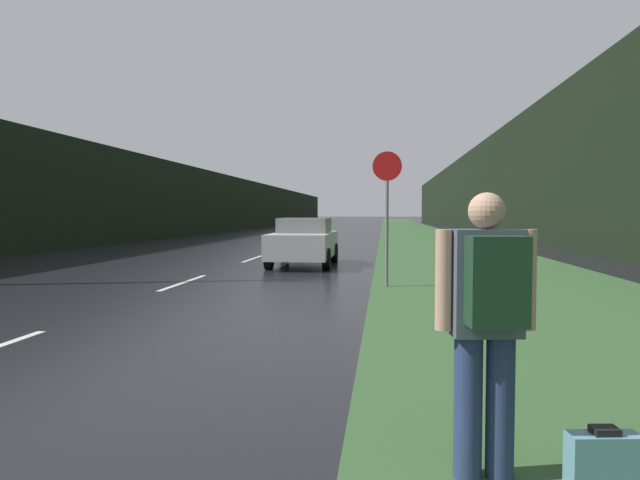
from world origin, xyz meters
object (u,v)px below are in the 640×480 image
at_px(stop_sign, 387,206).
at_px(car_passing_near, 304,242).
at_px(hitchhiker_with_backpack, 487,318).
at_px(suitcase, 604,464).

relative_size(stop_sign, car_passing_near, 0.70).
height_order(stop_sign, car_passing_near, stop_sign).
height_order(hitchhiker_with_backpack, suitcase, hitchhiker_with_backpack).
relative_size(stop_sign, hitchhiker_with_backpack, 1.70).
bearing_deg(hitchhiker_with_backpack, car_passing_near, 94.97).
distance_m(stop_sign, suitcase, 9.25).
bearing_deg(stop_sign, suitcase, -82.54).
xyz_separation_m(stop_sign, suitcase, (1.18, -9.04, -1.57)).
bearing_deg(suitcase, stop_sign, 90.07).
xyz_separation_m(hitchhiker_with_backpack, car_passing_near, (-3.04, 13.87, -0.25)).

